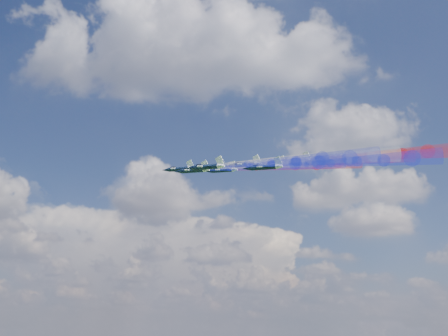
# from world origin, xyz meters

# --- Properties ---
(jet_lead) EXTENTS (14.93, 14.06, 6.68)m
(jet_lead) POSITION_xyz_m (-4.83, -7.65, 129.42)
(jet_lead) COLOR black
(trail_lead) EXTENTS (35.99, 19.99, 8.09)m
(trail_lead) POSITION_xyz_m (17.04, -17.51, 127.38)
(trail_lead) COLOR white
(jet_inner_left) EXTENTS (14.93, 14.06, 6.68)m
(jet_inner_left) POSITION_xyz_m (1.22, -19.64, 125.36)
(jet_inner_left) COLOR black
(trail_inner_left) EXTENTS (35.99, 19.99, 8.09)m
(trail_inner_left) POSITION_xyz_m (23.10, -29.51, 123.32)
(trail_inner_left) COLOR #1B25E7
(jet_inner_right) EXTENTS (14.93, 14.06, 6.68)m
(jet_inner_right) POSITION_xyz_m (7.71, -3.28, 129.95)
(jet_inner_right) COLOR black
(trail_inner_right) EXTENTS (35.99, 19.99, 8.09)m
(trail_inner_right) POSITION_xyz_m (29.58, -13.14, 127.91)
(trail_inner_right) COLOR red
(jet_outer_left) EXTENTS (14.93, 14.06, 6.68)m
(jet_outer_left) POSITION_xyz_m (6.70, -34.05, 121.99)
(jet_outer_left) COLOR black
(trail_outer_left) EXTENTS (35.99, 19.99, 8.09)m
(trail_outer_left) POSITION_xyz_m (28.57, -43.91, 119.95)
(trail_outer_left) COLOR #1B25E7
(jet_center_third) EXTENTS (14.93, 14.06, 6.68)m
(jet_center_third) POSITION_xyz_m (15.13, -15.71, 127.80)
(jet_center_third) COLOR black
(trail_center_third) EXTENTS (35.99, 19.99, 8.09)m
(trail_center_third) POSITION_xyz_m (37.01, -25.57, 125.76)
(trail_center_third) COLOR white
(jet_outer_right) EXTENTS (14.93, 14.06, 6.68)m
(jet_outer_right) POSITION_xyz_m (22.40, -0.59, 132.10)
(jet_outer_right) COLOR black
(trail_outer_right) EXTENTS (35.99, 19.99, 8.09)m
(trail_outer_right) POSITION_xyz_m (44.27, -10.46, 130.06)
(trail_outer_right) COLOR red
(jet_rear_left) EXTENTS (14.93, 14.06, 6.68)m
(jet_rear_left) POSITION_xyz_m (20.94, -29.65, 122.79)
(jet_rear_left) COLOR black
(trail_rear_left) EXTENTS (35.99, 19.99, 8.09)m
(trail_rear_left) POSITION_xyz_m (42.82, -39.51, 120.75)
(trail_rear_left) COLOR #1B25E7
(jet_rear_right) EXTENTS (14.93, 14.06, 6.68)m
(jet_rear_right) POSITION_xyz_m (29.07, -12.52, 129.46)
(jet_rear_right) COLOR black
(trail_rear_right) EXTENTS (35.99, 19.99, 8.09)m
(trail_rear_right) POSITION_xyz_m (50.95, -22.38, 127.42)
(trail_rear_right) COLOR red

